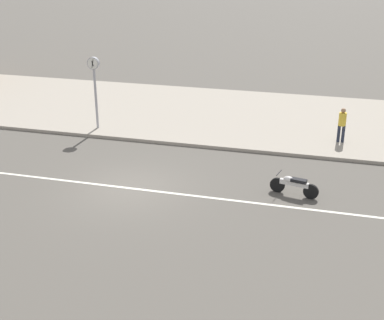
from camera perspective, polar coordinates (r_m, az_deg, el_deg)
The scene contains 6 objects.
ground_plane at distance 20.42m, azimuth -6.60°, elevation -3.01°, with size 160.00×160.00×0.00m, color #544F47.
lane_centre_stripe at distance 20.42m, azimuth -6.60°, elevation -3.01°, with size 50.40×0.14×0.01m, color silver.
kerb_strip at distance 29.18m, azimuth 0.46°, elevation 5.08°, with size 68.00×10.00×0.15m, color #9E9384.
motorcycle_0 at distance 19.92m, azimuth 10.79°, elevation -2.60°, with size 1.81×0.64×0.80m.
street_clock at distance 26.22m, azimuth -10.37°, elevation 8.71°, with size 0.58×0.22×3.51m.
pedestrian_near_clock at distance 25.21m, azimuth 15.72°, elevation 3.87°, with size 0.34×0.34×1.61m.
Camera 1 is at (7.05, -17.12, 8.61)m, focal length 50.00 mm.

